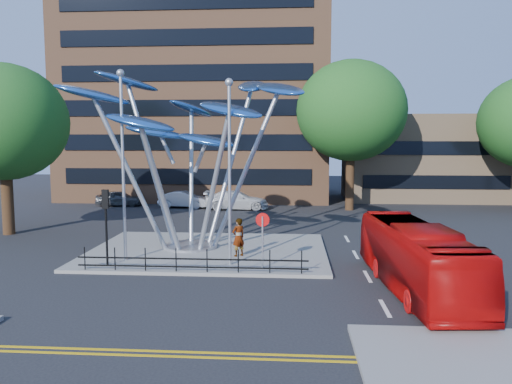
# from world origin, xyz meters

# --- Properties ---
(ground) EXTENTS (120.00, 120.00, 0.00)m
(ground) POSITION_xyz_m (0.00, 0.00, 0.00)
(ground) COLOR black
(ground) RESTS_ON ground
(traffic_island) EXTENTS (12.00, 9.00, 0.15)m
(traffic_island) POSITION_xyz_m (-1.00, 6.00, 0.07)
(traffic_island) COLOR slate
(traffic_island) RESTS_ON ground
(double_yellow_near) EXTENTS (40.00, 0.12, 0.01)m
(double_yellow_near) POSITION_xyz_m (0.00, -6.00, 0.01)
(double_yellow_near) COLOR gold
(double_yellow_near) RESTS_ON ground
(double_yellow_far) EXTENTS (40.00, 0.12, 0.01)m
(double_yellow_far) POSITION_xyz_m (0.00, -6.30, 0.01)
(double_yellow_far) COLOR gold
(double_yellow_far) RESTS_ON ground
(brick_tower) EXTENTS (25.00, 15.00, 30.00)m
(brick_tower) POSITION_xyz_m (-6.00, 32.00, 15.00)
(brick_tower) COLOR brown
(brick_tower) RESTS_ON ground
(low_building_near) EXTENTS (15.00, 8.00, 8.00)m
(low_building_near) POSITION_xyz_m (16.00, 30.00, 4.00)
(low_building_near) COLOR tan
(low_building_near) RESTS_ON ground
(tree_right) EXTENTS (8.80, 8.80, 12.11)m
(tree_right) POSITION_xyz_m (8.00, 22.00, 8.04)
(tree_right) COLOR black
(tree_right) RESTS_ON ground
(tree_left) EXTENTS (7.60, 7.60, 10.32)m
(tree_left) POSITION_xyz_m (-14.00, 10.00, 6.79)
(tree_left) COLOR black
(tree_left) RESTS_ON ground
(leaf_sculpture) EXTENTS (12.72, 9.54, 9.51)m
(leaf_sculpture) POSITION_xyz_m (-2.07, 6.68, 6.87)
(leaf_sculpture) COLOR #9EA0A5
(leaf_sculpture) RESTS_ON traffic_island
(street_lamp_left) EXTENTS (0.36, 0.36, 8.80)m
(street_lamp_left) POSITION_xyz_m (-4.50, 3.50, 5.36)
(street_lamp_left) COLOR #9EA0A5
(street_lamp_left) RESTS_ON traffic_island
(street_lamp_right) EXTENTS (0.36, 0.36, 8.30)m
(street_lamp_right) POSITION_xyz_m (0.50, 3.00, 5.09)
(street_lamp_right) COLOR #9EA0A5
(street_lamp_right) RESTS_ON traffic_island
(traffic_light_island) EXTENTS (0.28, 0.18, 3.42)m
(traffic_light_island) POSITION_xyz_m (-5.00, 2.50, 2.61)
(traffic_light_island) COLOR black
(traffic_light_island) RESTS_ON traffic_island
(no_entry_sign_island) EXTENTS (0.60, 0.10, 2.45)m
(no_entry_sign_island) POSITION_xyz_m (2.00, 2.52, 1.82)
(no_entry_sign_island) COLOR #9EA0A5
(no_entry_sign_island) RESTS_ON traffic_island
(pedestrian_railing_front) EXTENTS (10.00, 0.06, 1.00)m
(pedestrian_railing_front) POSITION_xyz_m (-1.00, 1.70, 0.55)
(pedestrian_railing_front) COLOR black
(pedestrian_railing_front) RESTS_ON traffic_island
(red_bus) EXTENTS (2.93, 9.52, 2.61)m
(red_bus) POSITION_xyz_m (8.01, 0.12, 1.31)
(red_bus) COLOR #B50808
(red_bus) RESTS_ON ground
(pedestrian) EXTENTS (0.81, 0.78, 1.86)m
(pedestrian) POSITION_xyz_m (0.71, 4.67, 1.08)
(pedestrian) COLOR gray
(pedestrian) RESTS_ON traffic_island
(parked_car_left) EXTENTS (4.07, 1.88, 1.35)m
(parked_car_left) POSITION_xyz_m (-11.62, 23.00, 0.67)
(parked_car_left) COLOR #3D4045
(parked_car_left) RESTS_ON ground
(parked_car_mid) EXTENTS (4.36, 1.79, 1.41)m
(parked_car_mid) POSITION_xyz_m (-5.78, 22.31, 0.70)
(parked_car_mid) COLOR #B2B4BA
(parked_car_mid) RESTS_ON ground
(parked_car_right) EXTENTS (5.38, 2.42, 1.53)m
(parked_car_right) POSITION_xyz_m (-1.28, 21.68, 0.76)
(parked_car_right) COLOR silver
(parked_car_right) RESTS_ON ground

